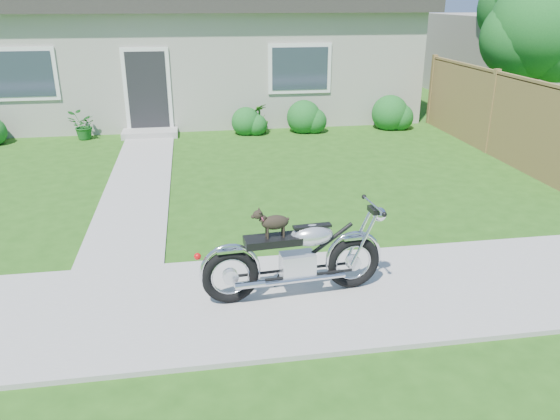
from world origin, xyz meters
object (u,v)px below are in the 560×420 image
object	(u,v)px
motorcycle_with_dog	(297,256)
fence	(492,112)
house	(201,40)
tree_far	(544,1)
potted_plant_right	(260,119)
potted_plant_left	(82,126)
tree_near	(547,32)

from	to	relation	value
motorcycle_with_dog	fence	bearing A→B (deg)	41.05
house	tree_far	xyz separation A→B (m)	(10.38, -1.38, 1.12)
house	potted_plant_right	world-z (taller)	house
potted_plant_left	motorcycle_with_dog	world-z (taller)	motorcycle_with_dog
house	tree_near	xyz separation A→B (m)	(8.65, -4.33, 0.40)
fence	tree_near	xyz separation A→B (m)	(2.35, 1.92, 1.62)
fence	potted_plant_right	world-z (taller)	fence
fence	tree_far	world-z (taller)	tree_far
potted_plant_left	fence	bearing A→B (deg)	-16.51
house	motorcycle_with_dog	size ratio (longest dim) A/B	5.67
tree_far	potted_plant_right	bearing A→B (deg)	-167.10
tree_far	potted_plant_left	world-z (taller)	tree_far
tree_far	motorcycle_with_dog	bearing A→B (deg)	-132.40
tree_far	house	bearing A→B (deg)	172.44
tree_far	potted_plant_left	size ratio (longest dim) A/B	7.14
house	potted_plant_left	size ratio (longest dim) A/B	17.64
fence	potted_plant_right	bearing A→B (deg)	150.47
house	potted_plant_right	size ratio (longest dim) A/B	16.31
motorcycle_with_dog	potted_plant_right	bearing A→B (deg)	81.02
potted_plant_left	house	bearing A→B (deg)	47.61
tree_far	potted_plant_left	bearing A→B (deg)	-171.31
tree_far	potted_plant_left	xyz separation A→B (m)	(-13.53, -2.07, -2.92)
tree_near	motorcycle_with_dog	distance (m)	11.20
tree_far	potted_plant_right	distance (m)	9.70
fence	potted_plant_right	size ratio (longest dim) A/B	8.57
tree_near	potted_plant_left	size ratio (longest dim) A/B	5.58
fence	motorcycle_with_dog	size ratio (longest dim) A/B	2.98
potted_plant_left	potted_plant_right	size ratio (longest dim) A/B	0.92
potted_plant_left	tree_far	bearing A→B (deg)	8.69
tree_far	fence	bearing A→B (deg)	-129.98
potted_plant_left	potted_plant_right	bearing A→B (deg)	0.00
tree_near	potted_plant_left	world-z (taller)	tree_near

